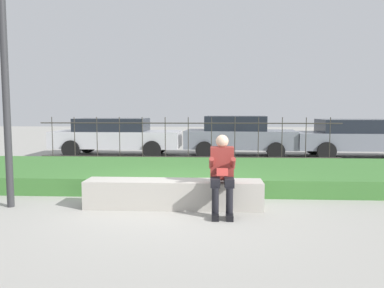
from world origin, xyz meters
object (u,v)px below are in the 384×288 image
car_parked_center (239,135)px  street_lamp (5,66)px  car_parked_left (116,136)px  car_parked_right (360,137)px  person_seated_reader (222,171)px  stone_bench (174,195)px

car_parked_center → street_lamp: (-4.45, -7.35, 1.65)m
car_parked_left → car_parked_right: bearing=-0.3°
person_seated_reader → car_parked_center: car_parked_center is taller
stone_bench → car_parked_left: 7.72m
car_parked_center → car_parked_right: (4.19, -0.24, -0.03)m
stone_bench → car_parked_center: (1.62, 7.24, 0.54)m
street_lamp → car_parked_center: bearing=58.8°
person_seated_reader → car_parked_left: bearing=116.3°
car_parked_center → street_lamp: size_ratio=1.03×
person_seated_reader → car_parked_right: car_parked_right is taller
car_parked_right → street_lamp: street_lamp is taller
stone_bench → car_parked_center: size_ratio=0.75×
stone_bench → street_lamp: 3.59m
car_parked_left → street_lamp: bearing=-89.2°
car_parked_left → car_parked_center: 4.47m
car_parked_left → person_seated_reader: bearing=-63.1°
car_parked_left → street_lamp: street_lamp is taller
person_seated_reader → car_parked_left: size_ratio=0.28×
stone_bench → person_seated_reader: person_seated_reader is taller
person_seated_reader → car_parked_right: 8.84m
car_parked_center → stone_bench: bearing=-98.1°
car_parked_center → car_parked_left: bearing=-174.3°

